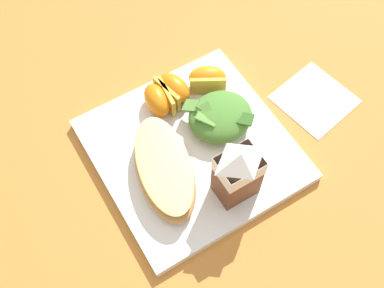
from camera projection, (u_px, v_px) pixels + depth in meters
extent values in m
plane|color=#C67A33|center=(192.00, 152.00, 0.74)|extent=(3.00, 3.00, 0.00)
cube|color=white|center=(192.00, 150.00, 0.73)|extent=(0.28, 0.28, 0.02)
ellipsoid|color=tan|center=(164.00, 170.00, 0.69)|extent=(0.12, 0.18, 0.03)
ellipsoid|color=#B22D19|center=(164.00, 166.00, 0.68)|extent=(0.11, 0.17, 0.01)
ellipsoid|color=#EAD184|center=(164.00, 164.00, 0.68)|extent=(0.11, 0.18, 0.01)
ellipsoid|color=#4C8433|center=(220.00, 117.00, 0.73)|extent=(0.10, 0.09, 0.04)
cube|color=#5B8E3D|center=(193.00, 106.00, 0.73)|extent=(0.04, 0.04, 0.01)
cube|color=#336023|center=(243.00, 118.00, 0.71)|extent=(0.04, 0.04, 0.01)
cube|color=#5B8E3D|center=(206.00, 114.00, 0.71)|extent=(0.03, 0.03, 0.02)
cube|color=#5B8E3D|center=(207.00, 118.00, 0.71)|extent=(0.04, 0.04, 0.01)
cube|color=#4C8433|center=(208.00, 108.00, 0.72)|extent=(0.03, 0.04, 0.02)
cube|color=brown|center=(237.00, 176.00, 0.65)|extent=(0.06, 0.04, 0.09)
cube|color=white|center=(239.00, 166.00, 0.62)|extent=(0.06, 0.04, 0.03)
pyramid|color=white|center=(241.00, 158.00, 0.60)|extent=(0.06, 0.04, 0.02)
ellipsoid|color=orange|center=(207.00, 78.00, 0.76)|extent=(0.07, 0.06, 0.04)
cube|color=gold|center=(208.00, 86.00, 0.76)|extent=(0.05, 0.03, 0.03)
ellipsoid|color=orange|center=(174.00, 88.00, 0.75)|extent=(0.05, 0.07, 0.04)
cube|color=gold|center=(167.00, 94.00, 0.75)|extent=(0.02, 0.06, 0.03)
ellipsoid|color=orange|center=(157.00, 100.00, 0.74)|extent=(0.04, 0.06, 0.04)
cube|color=gold|center=(167.00, 96.00, 0.75)|extent=(0.01, 0.06, 0.03)
cube|color=white|center=(315.00, 99.00, 0.78)|extent=(0.13, 0.13, 0.00)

